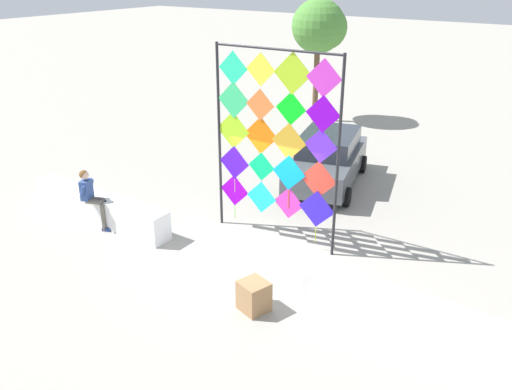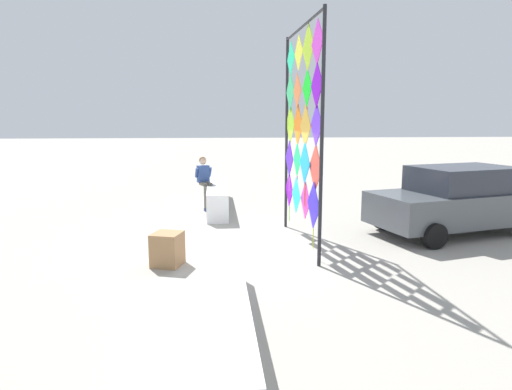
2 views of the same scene
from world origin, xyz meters
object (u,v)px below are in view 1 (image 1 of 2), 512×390
object	(u,v)px
seated_vendor	(92,195)
cardboard_box_large	(254,296)
tree_palm_like	(318,27)
parked_car	(327,159)
kite_display_rack	(275,137)

from	to	relation	value
seated_vendor	cardboard_box_large	world-z (taller)	seated_vendor
seated_vendor	tree_palm_like	distance (m)	13.10
parked_car	cardboard_box_large	size ratio (longest dim) A/B	7.14
tree_palm_like	kite_display_rack	bearing A→B (deg)	-66.63
kite_display_rack	tree_palm_like	bearing A→B (deg)	113.37
seated_vendor	parked_car	bearing A→B (deg)	59.93
parked_car	cardboard_box_large	world-z (taller)	parked_car
parked_car	cardboard_box_large	bearing A→B (deg)	-74.58
kite_display_rack	seated_vendor	size ratio (longest dim) A/B	2.92
kite_display_rack	parked_car	bearing A→B (deg)	98.21
parked_car	tree_palm_like	world-z (taller)	tree_palm_like
cardboard_box_large	tree_palm_like	size ratio (longest dim) A/B	0.12
parked_car	tree_palm_like	xyz separation A→B (m)	(-3.98, 6.53, 3.13)
seated_vendor	cardboard_box_large	size ratio (longest dim) A/B	2.55
kite_display_rack	tree_palm_like	world-z (taller)	tree_palm_like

